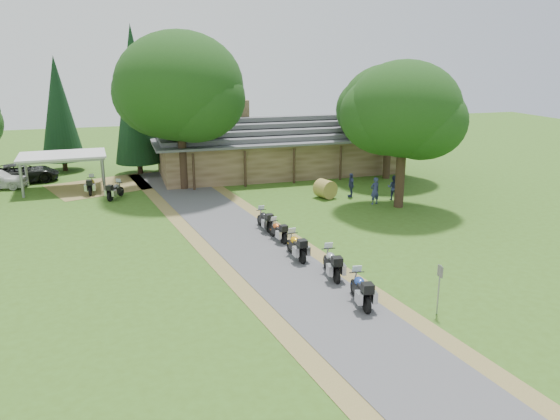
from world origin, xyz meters
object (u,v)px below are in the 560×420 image
object	(u,v)px
lodge	(278,144)
hay_bale	(325,189)
motorcycle_row_c	(296,245)
car_dark_suv	(21,168)
motorcycle_row_a	(361,288)
motorcycle_row_b	(332,262)
motorcycle_carport_a	(91,185)
motorcycle_row_d	(278,230)
carport	(64,172)
motorcycle_row_e	(265,219)
motorcycle_carport_b	(115,190)

from	to	relation	value
lodge	hay_bale	size ratio (longest dim) A/B	16.19
lodge	motorcycle_row_c	world-z (taller)	lodge
car_dark_suv	motorcycle_row_a	world-z (taller)	car_dark_suv
motorcycle_row_b	hay_bale	distance (m)	14.39
motorcycle_row_a	motorcycle_row_c	distance (m)	5.87
car_dark_suv	motorcycle_row_c	world-z (taller)	car_dark_suv
motorcycle_carport_a	motorcycle_row_d	bearing A→B (deg)	-138.47
lodge	motorcycle_row_a	distance (m)	26.50
carport	car_dark_suv	distance (m)	4.79
carport	lodge	bearing A→B (deg)	1.73
lodge	motorcycle_row_e	distance (m)	16.38
motorcycle_carport_a	motorcycle_carport_b	xyz separation A→B (m)	(1.69, -2.08, -0.02)
motorcycle_row_a	hay_bale	xyz separation A→B (m)	(4.95, 16.56, -0.06)
lodge	motorcycle_row_e	world-z (taller)	lodge
lodge	motorcycle_carport_b	distance (m)	14.89
lodge	motorcycle_row_b	bearing A→B (deg)	-100.57
motorcycle_carport_a	lodge	bearing A→B (deg)	-72.34
motorcycle_carport_b	motorcycle_row_c	bearing A→B (deg)	-120.37
motorcycle_row_a	carport	bearing A→B (deg)	35.21
motorcycle_row_a	motorcycle_carport_b	world-z (taller)	motorcycle_row_a
motorcycle_row_e	hay_bale	world-z (taller)	hay_bale
car_dark_suv	motorcycle_row_c	bearing A→B (deg)	-156.53
carport	hay_bale	distance (m)	19.93
motorcycle_row_c	hay_bale	distance (m)	12.23
carport	motorcycle_carport_a	size ratio (longest dim) A/B	3.17
motorcycle_carport_b	hay_bale	size ratio (longest dim) A/B	1.45
car_dark_suv	motorcycle_row_e	distance (m)	23.28
lodge	motorcycle_row_c	bearing A→B (deg)	-104.19
carport	motorcycle_row_c	bearing A→B (deg)	-59.53
lodge	hay_bale	world-z (taller)	lodge
motorcycle_row_b	hay_bale	size ratio (longest dim) A/B	1.59
carport	motorcycle_carport_a	bearing A→B (deg)	-48.54
motorcycle_row_b	motorcycle_row_c	size ratio (longest dim) A/B	1.02
lodge	car_dark_suv	xyz separation A→B (m)	(-20.89, 2.06, -1.28)
motorcycle_row_b	motorcycle_carport_a	world-z (taller)	motorcycle_row_b
car_dark_suv	motorcycle_row_b	size ratio (longest dim) A/B	2.89
carport	hay_bale	bearing A→B (deg)	-26.96
motorcycle_row_a	motorcycle_row_e	world-z (taller)	motorcycle_row_a
carport	motorcycle_carport_a	world-z (taller)	carport
lodge	motorcycle_carport_a	xyz separation A→B (m)	(-15.46, -3.28, -1.78)
motorcycle_row_e	motorcycle_carport_a	world-z (taller)	motorcycle_carport_a
carport	hay_bale	xyz separation A→B (m)	(18.11, -8.30, -0.69)
lodge	motorcycle_row_b	xyz separation A→B (m)	(-4.30, -23.04, -1.73)
motorcycle_row_d	motorcycle_carport_a	distance (m)	17.45
motorcycle_row_d	hay_bale	xyz separation A→B (m)	(5.93, 7.89, 0.05)
motorcycle_row_c	motorcycle_row_e	bearing A→B (deg)	0.42
lodge	car_dark_suv	distance (m)	21.03
hay_bale	motorcycle_carport_b	bearing A→B (deg)	163.89
motorcycle_row_b	motorcycle_row_a	bearing A→B (deg)	-173.10
hay_bale	carport	bearing A→B (deg)	155.39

